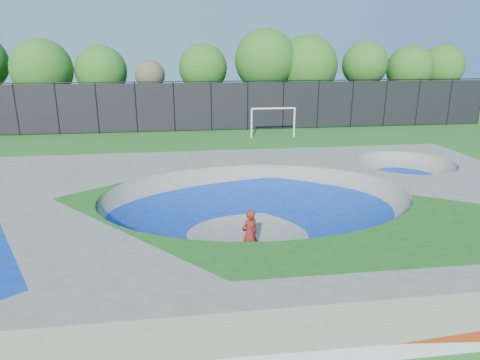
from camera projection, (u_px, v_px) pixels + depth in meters
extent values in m
plane|color=#1C5918|center=(256.00, 233.00, 15.45)|extent=(120.00, 120.00, 0.00)
cube|color=gray|center=(256.00, 213.00, 15.24)|extent=(22.00, 14.00, 1.50)
imported|color=red|center=(250.00, 235.00, 13.29)|extent=(0.71, 0.61, 1.63)
cube|color=black|center=(249.00, 258.00, 13.52)|extent=(0.81, 0.44, 0.05)
cylinder|color=white|center=(252.00, 124.00, 32.10)|extent=(0.12, 0.12, 2.20)
cylinder|color=white|center=(294.00, 123.00, 32.54)|extent=(0.12, 0.12, 2.20)
cylinder|color=white|center=(273.00, 108.00, 32.00)|extent=(3.30, 0.12, 0.12)
cylinder|color=black|center=(16.00, 110.00, 32.79)|extent=(0.09, 0.09, 4.00)
cylinder|color=black|center=(57.00, 109.00, 33.19)|extent=(0.09, 0.09, 4.00)
cylinder|color=black|center=(97.00, 108.00, 33.59)|extent=(0.09, 0.09, 4.00)
cylinder|color=black|center=(136.00, 108.00, 33.99)|extent=(0.09, 0.09, 4.00)
cylinder|color=black|center=(174.00, 107.00, 34.39)|extent=(0.09, 0.09, 4.00)
cylinder|color=black|center=(211.00, 106.00, 34.79)|extent=(0.09, 0.09, 4.00)
cylinder|color=black|center=(248.00, 106.00, 35.19)|extent=(0.09, 0.09, 4.00)
cylinder|color=black|center=(283.00, 105.00, 35.59)|extent=(0.09, 0.09, 4.00)
cylinder|color=black|center=(318.00, 105.00, 36.00)|extent=(0.09, 0.09, 4.00)
cylinder|color=black|center=(352.00, 104.00, 36.40)|extent=(0.09, 0.09, 4.00)
cylinder|color=black|center=(385.00, 103.00, 36.80)|extent=(0.09, 0.09, 4.00)
cylinder|color=black|center=(418.00, 103.00, 37.20)|extent=(0.09, 0.09, 4.00)
cylinder|color=black|center=(449.00, 102.00, 37.60)|extent=(0.09, 0.09, 4.00)
cube|color=black|center=(211.00, 106.00, 34.79)|extent=(48.00, 0.03, 3.80)
cylinder|color=black|center=(211.00, 81.00, 34.22)|extent=(48.00, 0.08, 0.08)
cylinder|color=#4C3226|center=(47.00, 109.00, 37.76)|extent=(0.44, 0.44, 2.88)
sphere|color=#225D18|center=(42.00, 69.00, 36.78)|extent=(5.18, 5.18, 5.18)
cylinder|color=#4C3226|center=(104.00, 106.00, 39.33)|extent=(0.44, 0.44, 2.89)
sphere|color=#225D18|center=(101.00, 71.00, 38.42)|extent=(4.57, 4.57, 4.57)
cylinder|color=#4C3226|center=(152.00, 106.00, 38.33)|extent=(0.44, 0.44, 3.22)
sphere|color=brown|center=(150.00, 75.00, 37.55)|extent=(2.60, 2.60, 2.60)
cylinder|color=#4C3226|center=(204.00, 104.00, 40.10)|extent=(0.44, 0.44, 3.19)
sphere|color=#225D18|center=(203.00, 68.00, 39.16)|extent=(4.40, 4.40, 4.40)
cylinder|color=#4C3226|center=(265.00, 102.00, 40.21)|extent=(0.44, 0.44, 3.43)
sphere|color=#225D18|center=(265.00, 60.00, 39.11)|extent=(5.62, 5.62, 5.62)
cylinder|color=#4C3226|center=(306.00, 104.00, 41.00)|extent=(0.44, 0.44, 2.86)
sphere|color=#225D18|center=(307.00, 66.00, 39.98)|extent=(5.63, 5.63, 5.63)
cylinder|color=#4C3226|center=(362.00, 100.00, 41.34)|extent=(0.44, 0.44, 3.55)
sphere|color=#225D18|center=(365.00, 64.00, 40.37)|extent=(4.24, 4.24, 4.24)
cylinder|color=#4C3226|center=(406.00, 102.00, 42.12)|extent=(0.44, 0.44, 3.06)
sphere|color=#225D18|center=(410.00, 69.00, 41.21)|extent=(4.39, 4.39, 4.39)
cylinder|color=#4C3226|center=(437.00, 100.00, 43.24)|extent=(0.44, 0.44, 3.22)
sphere|color=#225D18|center=(442.00, 67.00, 42.32)|extent=(4.27, 4.27, 4.27)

